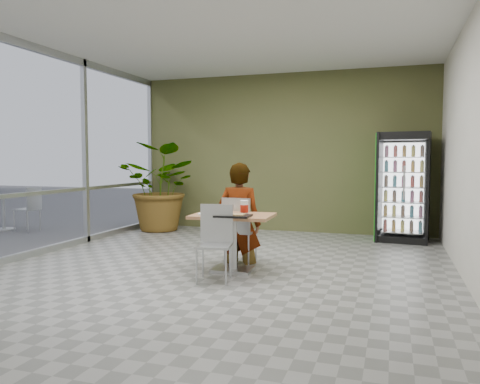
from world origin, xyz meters
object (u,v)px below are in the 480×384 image
Objects in this scene: dining_table at (233,230)px; chair_far at (238,225)px; beverage_fridge at (403,187)px; soda_cup at (244,208)px; seated_woman at (239,223)px; cafeteria_tray at (233,216)px; potted_plant at (163,187)px; chair_near at (215,236)px.

dining_table is 0.46m from chair_far.
chair_far is at bearing 99.58° from dining_table.
dining_table is 0.55× the size of beverage_fridge.
dining_table is 5.65× the size of soda_cup.
chair_far is 0.05m from seated_woman.
dining_table is 0.35m from soda_cup.
soda_cup reaches higher than cafeteria_tray.
dining_table is at bearing 100.49° from chair_far.
beverage_fridge is 1.08× the size of potted_plant.
chair_near is at bearing 91.80° from chair_far.
cafeteria_tray is (0.17, -0.71, 0.22)m from chair_far.
seated_woman is (-0.07, 0.50, 0.02)m from dining_table.
soda_cup is 3.69m from beverage_fridge.
beverage_fridge is at bearing 58.33° from cafeteria_tray.
beverage_fridge reaches higher than potted_plant.
beverage_fridge is at bearing 47.56° from chair_near.
potted_plant reaches higher than chair_far.
soda_cup is at bearing 117.55° from chair_far.
chair_near reaches higher than dining_table.
beverage_fridge reaches higher than dining_table.
seated_woman reaches higher than chair_near.
dining_table is at bearing -48.75° from potted_plant.
beverage_fridge is (1.99, 3.11, 0.13)m from soda_cup.
potted_plant reaches higher than soda_cup.
soda_cup is at bearing 115.27° from seated_woman.
soda_cup is (0.24, -0.48, 0.29)m from chair_far.
dining_table is 0.35m from cafeteria_tray.
dining_table is 2.47× the size of cafeteria_tray.
dining_table is at bearing -119.32° from beverage_fridge.
chair_far is 0.48× the size of beverage_fridge.
chair_near is 0.53× the size of seated_woman.
soda_cup is (0.23, 0.45, 0.30)m from chair_near.
beverage_fridge is 4.67m from potted_plant.
chair_far is at bearing 116.64° from soda_cup.
beverage_fridge is (2.21, 3.56, 0.43)m from chair_near.
seated_woman reaches higher than dining_table.
chair_near is (-0.06, -0.48, -0.00)m from dining_table.
cafeteria_tray is (0.09, -0.26, 0.23)m from dining_table.
potted_plant is at bearing -43.26° from seated_woman.
chair_near reaches higher than cafeteria_tray.
cafeteria_tray is 0.22× the size of beverage_fridge.
chair_far is 0.52× the size of potted_plant.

